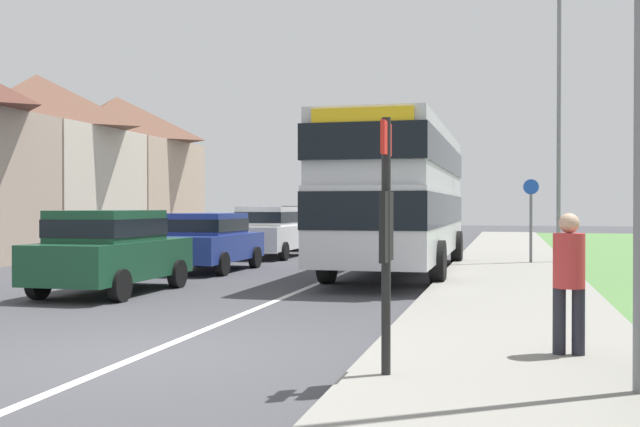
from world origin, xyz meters
The scene contains 13 objects.
ground_plane centered at (0.00, 0.00, 0.00)m, with size 120.00×120.00×0.00m, color #424247.
lane_marking_centre centered at (0.00, 8.00, 0.00)m, with size 0.14×60.00×0.01m, color silver.
pavement_near_side centered at (4.20, 6.00, 0.06)m, with size 3.20×68.00×0.12m, color gray.
double_decker_bus centered at (1.42, 11.36, 2.14)m, with size 2.80×10.54×3.70m.
parked_car_dark_green centered at (-3.53, 5.44, 0.91)m, with size 1.88×3.92×1.66m.
parked_car_blue centered at (-3.62, 10.63, 0.86)m, with size 1.91×3.99×1.56m.
parked_car_white centered at (-3.66, 16.01, 0.94)m, with size 1.94×4.08×1.72m.
parked_car_black centered at (-3.73, 21.56, 0.95)m, with size 1.97×4.59×1.75m.
pedestrian_at_stop centered at (4.79, 0.68, 0.98)m, with size 0.34×0.34×1.67m.
bus_stop_sign centered at (3.00, -0.75, 1.54)m, with size 0.09×0.52×2.60m.
cycle_route_sign centered at (4.79, 14.41, 1.43)m, with size 0.44×0.08×2.52m.
street_lamp_mid centered at (5.49, 14.87, 4.77)m, with size 1.14×0.20×8.42m.
house_terrace_far_side centered at (-12.98, 16.50, 3.34)m, with size 6.09×17.48×6.68m.
Camera 1 is at (4.14, -7.84, 1.75)m, focal length 41.66 mm.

